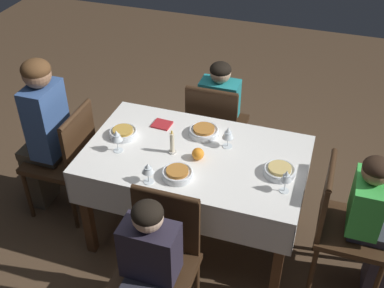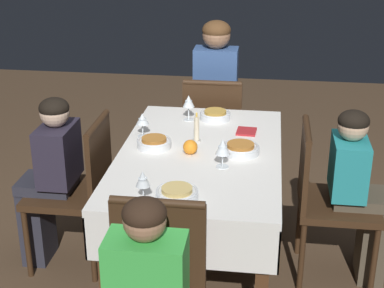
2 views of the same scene
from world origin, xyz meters
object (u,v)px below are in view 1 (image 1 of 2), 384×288
(orange_fruit, at_px, (198,154))
(bowl_north, at_px, (204,131))
(person_child_green, at_px, (374,221))
(bowl_east, at_px, (279,171))
(candle_centerpiece, at_px, (172,144))
(person_child_dark, at_px, (147,276))
(wine_glass_west, at_px, (117,136))
(chair_south, at_px, (159,258))
(wine_glass_east, at_px, (286,176))
(wine_glass_north, at_px, (228,133))
(chair_east, at_px, (343,221))
(person_adult_denim, at_px, (43,129))
(chair_north, at_px, (215,125))
(chair_west, at_px, (66,156))
(wine_glass_south, at_px, (148,169))
(bowl_west, at_px, (123,133))
(person_child_teal, at_px, (221,109))
(dining_table, at_px, (195,165))
(bowl_south, at_px, (177,173))
(napkin_red_folded, at_px, (162,124))

(orange_fruit, bearing_deg, bowl_north, 99.08)
(person_child_green, bearing_deg, bowl_east, 86.84)
(person_child_green, height_order, candle_centerpiece, person_child_green)
(person_child_dark, relative_size, bowl_east, 5.23)
(wine_glass_west, distance_m, candle_centerpiece, 0.35)
(chair_south, xyz_separation_m, wine_glass_west, (-0.49, 0.56, 0.35))
(wine_glass_east, xyz_separation_m, wine_glass_north, (-0.42, 0.31, -0.01))
(chair_east, distance_m, person_child_green, 0.18)
(wine_glass_west, bearing_deg, chair_south, -48.83)
(person_adult_denim, bearing_deg, bowl_north, 102.05)
(chair_north, xyz_separation_m, orange_fruit, (0.09, -0.73, 0.28))
(chair_west, distance_m, wine_glass_south, 0.92)
(person_child_dark, height_order, bowl_west, person_child_dark)
(candle_centerpiece, bearing_deg, chair_north, 83.35)
(chair_south, height_order, person_child_green, person_child_green)
(bowl_north, height_order, orange_fruit, orange_fruit)
(person_child_teal, height_order, candle_centerpiece, person_child_teal)
(chair_south, height_order, chair_north, same)
(person_child_teal, bearing_deg, candle_centerpiece, 84.61)
(dining_table, height_order, chair_west, chair_west)
(bowl_south, distance_m, orange_fruit, 0.22)
(bowl_south, bearing_deg, wine_glass_west, 164.27)
(chair_east, xyz_separation_m, napkin_red_folded, (-1.28, 0.30, 0.24))
(bowl_north, distance_m, candle_centerpiece, 0.29)
(bowl_west, bearing_deg, napkin_red_folded, 45.21)
(candle_centerpiece, bearing_deg, wine_glass_south, -96.31)
(dining_table, distance_m, person_adult_denim, 1.12)
(chair_north, bearing_deg, chair_east, 143.53)
(wine_glass_north, bearing_deg, dining_table, -142.40)
(dining_table, relative_size, person_child_dark, 1.40)
(bowl_south, xyz_separation_m, wine_glass_south, (-0.15, -0.09, 0.07))
(person_adult_denim, xyz_separation_m, wine_glass_east, (1.71, -0.16, 0.15))
(person_adult_denim, xyz_separation_m, candle_centerpiece, (0.97, -0.02, 0.10))
(chair_south, xyz_separation_m, wine_glass_north, (0.17, 0.82, 0.34))
(dining_table, distance_m, orange_fruit, 0.15)
(chair_east, relative_size, bowl_west, 4.77)
(bowl_south, bearing_deg, chair_east, 10.53)
(chair_south, relative_size, bowl_west, 4.77)
(wine_glass_east, bearing_deg, chair_west, 174.21)
(person_adult_denim, height_order, wine_glass_south, person_adult_denim)
(orange_fruit, bearing_deg, chair_west, 178.45)
(chair_south, relative_size, orange_fruit, 11.53)
(chair_west, relative_size, bowl_south, 4.77)
(bowl_west, distance_m, bowl_north, 0.54)
(chair_north, height_order, wine_glass_south, chair_north)
(chair_east, bearing_deg, dining_table, 85.84)
(wine_glass_east, distance_m, napkin_red_folded, 1.01)
(person_child_dark, xyz_separation_m, candle_centerpiece, (-0.15, 0.82, 0.25))
(bowl_east, bearing_deg, wine_glass_south, -156.62)
(wine_glass_south, bearing_deg, chair_north, 83.45)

